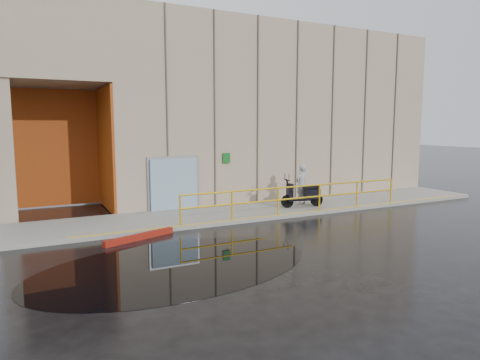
# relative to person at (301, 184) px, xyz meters

# --- Properties ---
(ground) EXTENTS (120.00, 120.00, 0.00)m
(ground) POSITION_rel_person_xyz_m (-5.30, -4.52, -0.99)
(ground) COLOR black
(ground) RESTS_ON ground
(sidewalk) EXTENTS (20.00, 3.00, 0.15)m
(sidewalk) POSITION_rel_person_xyz_m (-1.30, -0.02, -0.92)
(sidewalk) COLOR gray
(sidewalk) RESTS_ON ground
(building) EXTENTS (20.00, 10.17, 8.00)m
(building) POSITION_rel_person_xyz_m (-0.20, 6.47, 3.21)
(building) COLOR tan
(building) RESTS_ON ground
(guardrail) EXTENTS (9.56, 0.06, 1.03)m
(guardrail) POSITION_rel_person_xyz_m (-1.05, -1.37, -0.31)
(guardrail) COLOR #D6A10B
(guardrail) RESTS_ON sidewalk
(person) EXTENTS (0.72, 0.59, 1.69)m
(person) POSITION_rel_person_xyz_m (0.00, 0.00, 0.00)
(person) COLOR #9F9EA3
(person) RESTS_ON sidewalk
(scooter) EXTENTS (1.83, 0.92, 1.39)m
(scooter) POSITION_rel_person_xyz_m (-0.29, -0.52, -0.05)
(scooter) COLOR black
(scooter) RESTS_ON sidewalk
(red_curb) EXTENTS (2.31, 1.01, 0.18)m
(red_curb) POSITION_rel_person_xyz_m (-7.31, -2.02, -0.90)
(red_curb) COLOR maroon
(red_curb) RESTS_ON ground
(puddle) EXTENTS (7.66, 5.24, 0.01)m
(puddle) POSITION_rel_person_xyz_m (-7.12, -4.86, -0.99)
(puddle) COLOR black
(puddle) RESTS_ON ground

